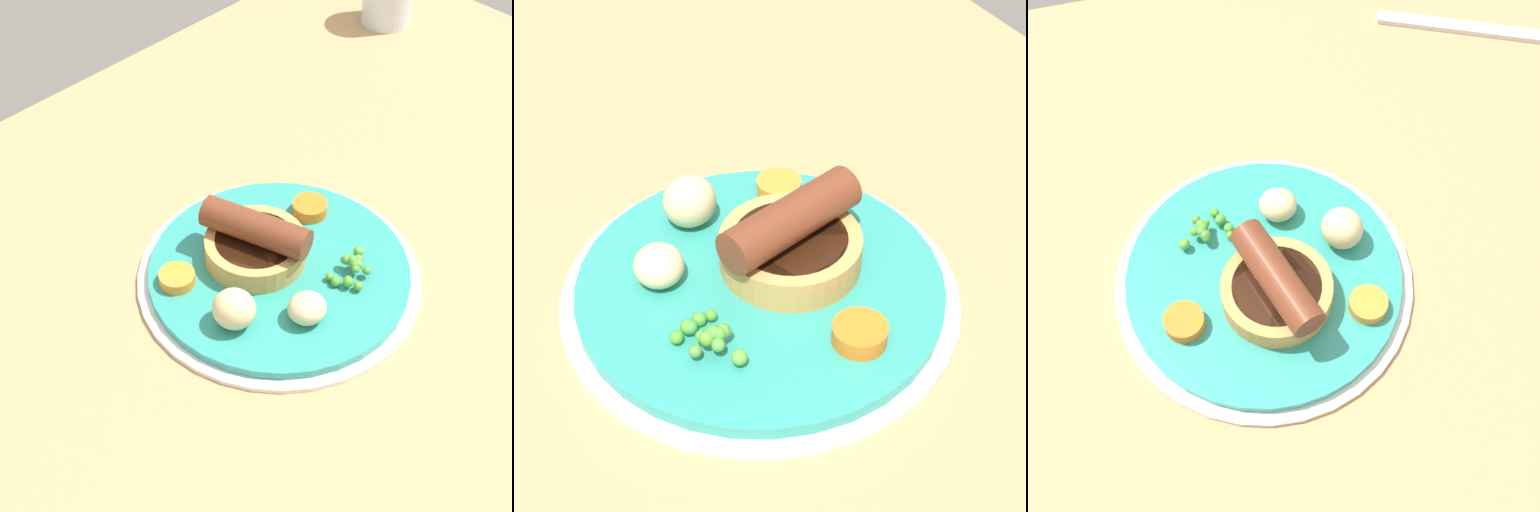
# 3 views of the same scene
# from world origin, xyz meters

# --- Properties ---
(dining_table) EXTENTS (1.10, 0.80, 0.03)m
(dining_table) POSITION_xyz_m (0.00, 0.00, 0.01)
(dining_table) COLOR tan
(dining_table) RESTS_ON ground
(dinner_plate) EXTENTS (0.26, 0.26, 0.01)m
(dinner_plate) POSITION_xyz_m (0.01, -0.01, 0.04)
(dinner_plate) COLOR silver
(dinner_plate) RESTS_ON dining_table
(sausage_pudding) EXTENTS (0.09, 0.11, 0.05)m
(sausage_pudding) POSITION_xyz_m (0.02, -0.03, 0.06)
(sausage_pudding) COLOR tan
(sausage_pudding) RESTS_ON dinner_plate
(pea_pile) EXTENTS (0.05, 0.04, 0.02)m
(pea_pile) POSITION_xyz_m (-0.03, 0.05, 0.05)
(pea_pile) COLOR #56A234
(pea_pile) RESTS_ON dinner_plate
(potato_chunk_0) EXTENTS (0.04, 0.04, 0.03)m
(potato_chunk_0) POSITION_xyz_m (0.04, 0.05, 0.06)
(potato_chunk_0) COLOR beige
(potato_chunk_0) RESTS_ON dinner_plate
(potato_chunk_1) EXTENTS (0.05, 0.05, 0.04)m
(potato_chunk_1) POSITION_xyz_m (0.09, 0.01, 0.06)
(potato_chunk_1) COLOR beige
(potato_chunk_1) RESTS_ON dinner_plate
(carrot_slice_1) EXTENTS (0.03, 0.03, 0.01)m
(carrot_slice_1) POSITION_xyz_m (0.09, -0.06, 0.05)
(carrot_slice_1) COLOR orange
(carrot_slice_1) RESTS_ON dinner_plate
(carrot_slice_2) EXTENTS (0.03, 0.03, 0.01)m
(carrot_slice_2) POSITION_xyz_m (-0.06, -0.04, 0.05)
(carrot_slice_2) COLOR orange
(carrot_slice_2) RESTS_ON dinner_plate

